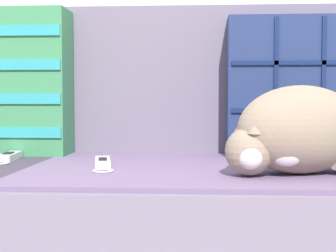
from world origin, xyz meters
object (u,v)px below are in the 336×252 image
Objects in this scene: sleeping_cat at (296,133)px; game_remote_far at (103,163)px; game_remote_near at (9,157)px; couch at (42,239)px; throw_pillow_quilted at (295,87)px.

game_remote_far is (-0.45, 0.09, -0.08)m from sleeping_cat.
game_remote_near is at bearing 157.23° from game_remote_far.
game_remote_far is at bearing -22.77° from game_remote_near.
game_remote_near reaches higher than couch.
game_remote_near is (-0.73, 0.21, -0.08)m from sleeping_cat.
sleeping_cat is 0.46m from game_remote_far.
game_remote_near and game_remote_far have the same top height.
couch is 6.16× the size of sleeping_cat.
sleeping_cat is (-0.06, -0.35, -0.11)m from throw_pillow_quilted.
throw_pillow_quilted is 1.99× the size of game_remote_far.
couch is 10.78× the size of game_remote_far.
throw_pillow_quilted reaches higher than game_remote_far.
throw_pillow_quilted reaches higher than game_remote_near.
sleeping_cat is at bearing -99.63° from throw_pillow_quilted.
game_remote_near is at bearing 163.93° from sleeping_cat.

